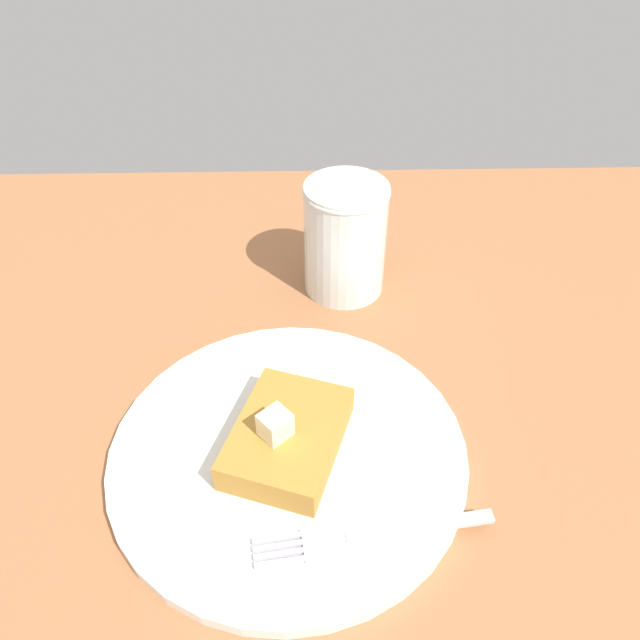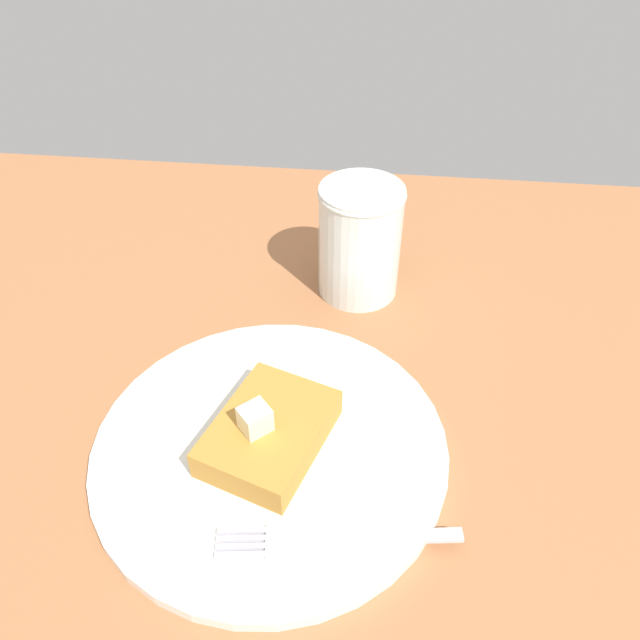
{
  "view_description": "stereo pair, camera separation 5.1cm",
  "coord_description": "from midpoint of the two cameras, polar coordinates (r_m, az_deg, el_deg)",
  "views": [
    {
      "loc": [
        -1.7,
        -21.52,
        40.8
      ],
      "look_at": [
        -0.8,
        17.0,
        6.67
      ],
      "focal_mm": 35.0,
      "sensor_mm": 36.0,
      "label": 1
    },
    {
      "loc": [
        3.44,
        -21.3,
        40.8
      ],
      "look_at": [
        -0.8,
        17.0,
        6.67
      ],
      "focal_mm": 35.0,
      "sensor_mm": 36.0,
      "label": 2
    }
  ],
  "objects": [
    {
      "name": "plate",
      "position": [
        0.48,
        -6.07,
        -12.01
      ],
      "size": [
        26.39,
        26.39,
        1.05
      ],
      "color": "white",
      "rests_on": "table_surface"
    },
    {
      "name": "toast_slice_center",
      "position": [
        0.46,
        -6.22,
        -10.76
      ],
      "size": [
        10.13,
        11.79,
        2.44
      ],
      "primitive_type": "cube",
      "rotation": [
        0.0,
        0.0,
        -0.33
      ],
      "color": "#B47C30",
      "rests_on": "plate"
    },
    {
      "name": "fork",
      "position": [
        0.43,
        0.07,
        -19.53
      ],
      "size": [
        16.05,
        3.6,
        0.36
      ],
      "color": "silver",
      "rests_on": "plate"
    },
    {
      "name": "table_surface",
      "position": [
        0.45,
        -1.85,
        -20.16
      ],
      "size": [
        101.97,
        101.97,
        2.17
      ],
      "primitive_type": "cube",
      "color": "#A0653E",
      "rests_on": "ground"
    },
    {
      "name": "syrup_jar",
      "position": [
        0.59,
        -0.21,
        7.11
      ],
      "size": [
        7.91,
        7.91,
        11.09
      ],
      "color": "#452109",
      "rests_on": "table_surface"
    },
    {
      "name": "butter_pat_primary",
      "position": [
        0.44,
        -7.5,
        -9.66
      ],
      "size": [
        2.72,
        2.7,
        2.02
      ],
      "primitive_type": "cube",
      "rotation": [
        0.0,
        0.0,
        0.73
      ],
      "color": "#F8F1C2",
      "rests_on": "toast_slice_center"
    }
  ]
}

